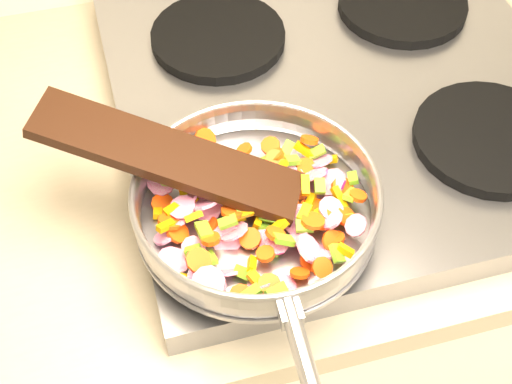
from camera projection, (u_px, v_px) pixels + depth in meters
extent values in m
cube|color=#939399|center=(343.00, 99.00, 0.97)|extent=(0.60, 0.60, 0.04)
cylinder|color=black|center=(273.00, 184.00, 0.84)|extent=(0.19, 0.19, 0.02)
cylinder|color=black|center=(490.00, 138.00, 0.88)|extent=(0.19, 0.19, 0.02)
cylinder|color=black|center=(218.00, 37.00, 1.01)|extent=(0.19, 0.19, 0.02)
cylinder|color=black|center=(402.00, 5.00, 1.05)|extent=(0.19, 0.19, 0.02)
cylinder|color=#9E9EA5|center=(256.00, 216.00, 0.79)|extent=(0.27, 0.27, 0.01)
torus|color=#9E9EA5|center=(256.00, 201.00, 0.77)|extent=(0.31, 0.31, 0.04)
torus|color=#9E9EA5|center=(256.00, 190.00, 0.76)|extent=(0.27, 0.27, 0.01)
cube|color=#9E9EA5|center=(289.00, 311.00, 0.68)|extent=(0.02, 0.03, 0.02)
cylinder|color=#F8490C|center=(195.00, 153.00, 0.84)|extent=(0.04, 0.04, 0.02)
cylinder|color=#D21464|center=(227.00, 271.00, 0.74)|extent=(0.05, 0.03, 0.04)
cube|color=#DD9A07|center=(256.00, 168.00, 0.81)|extent=(0.02, 0.02, 0.02)
cube|color=#DD9A07|center=(158.00, 210.00, 0.79)|extent=(0.01, 0.03, 0.02)
cylinder|color=#D21464|center=(214.00, 286.00, 0.72)|extent=(0.03, 0.03, 0.02)
cube|color=#67AF22|center=(284.00, 188.00, 0.80)|extent=(0.02, 0.02, 0.01)
cylinder|color=#F8490C|center=(300.00, 273.00, 0.73)|extent=(0.03, 0.03, 0.02)
cube|color=#DD9A07|center=(197.00, 196.00, 0.80)|extent=(0.02, 0.02, 0.02)
cube|color=#DD9A07|center=(304.00, 150.00, 0.83)|extent=(0.03, 0.02, 0.02)
cylinder|color=#D21464|center=(332.00, 219.00, 0.76)|extent=(0.03, 0.03, 0.02)
cylinder|color=#D21464|center=(198.00, 279.00, 0.72)|extent=(0.04, 0.03, 0.03)
cube|color=#67AF22|center=(287.00, 150.00, 0.83)|extent=(0.02, 0.02, 0.02)
cylinder|color=#D21464|center=(275.00, 290.00, 0.72)|extent=(0.04, 0.04, 0.01)
cylinder|color=#F8490C|center=(310.00, 208.00, 0.79)|extent=(0.03, 0.03, 0.02)
cube|color=#DD9A07|center=(345.00, 250.00, 0.74)|extent=(0.02, 0.02, 0.02)
cube|color=#DD9A07|center=(327.00, 160.00, 0.83)|extent=(0.03, 0.02, 0.02)
cylinder|color=#D21464|center=(165.00, 237.00, 0.76)|extent=(0.03, 0.03, 0.02)
cube|color=#67AF22|center=(169.00, 180.00, 0.79)|extent=(0.02, 0.02, 0.02)
cylinder|color=#F8490C|center=(205.00, 139.00, 0.84)|extent=(0.03, 0.03, 0.03)
cylinder|color=#D21464|center=(174.00, 260.00, 0.74)|extent=(0.04, 0.04, 0.02)
cylinder|color=#F8490C|center=(289.00, 205.00, 0.78)|extent=(0.02, 0.02, 0.02)
cube|color=#DD9A07|center=(238.00, 216.00, 0.78)|extent=(0.01, 0.02, 0.01)
cylinder|color=#D21464|center=(297.00, 219.00, 0.77)|extent=(0.04, 0.04, 0.03)
cylinder|color=#D21464|center=(321.00, 161.00, 0.83)|extent=(0.03, 0.03, 0.02)
cylinder|color=#F8490C|center=(232.00, 211.00, 0.77)|extent=(0.03, 0.03, 0.01)
cube|color=#DD9A07|center=(311.00, 201.00, 0.79)|extent=(0.02, 0.02, 0.01)
cylinder|color=#D21464|center=(313.00, 174.00, 0.81)|extent=(0.05, 0.04, 0.03)
cylinder|color=#D21464|center=(182.00, 207.00, 0.77)|extent=(0.04, 0.04, 0.01)
cube|color=#67AF22|center=(210.00, 258.00, 0.74)|extent=(0.01, 0.02, 0.01)
cylinder|color=#D21464|center=(332.00, 182.00, 0.80)|extent=(0.04, 0.05, 0.03)
cylinder|color=#D21464|center=(261.00, 283.00, 0.72)|extent=(0.04, 0.03, 0.03)
cylinder|color=#D21464|center=(209.00, 282.00, 0.71)|extent=(0.05, 0.04, 0.02)
cylinder|color=#F8490C|center=(298.00, 190.00, 0.81)|extent=(0.03, 0.03, 0.02)
cylinder|color=#F8490C|center=(275.00, 159.00, 0.82)|extent=(0.03, 0.03, 0.01)
cube|color=#67AF22|center=(221.00, 156.00, 0.83)|extent=(0.02, 0.02, 0.02)
cylinder|color=#F8490C|center=(276.00, 234.00, 0.74)|extent=(0.03, 0.03, 0.02)
cylinder|color=#D21464|center=(207.00, 206.00, 0.79)|extent=(0.04, 0.04, 0.02)
cylinder|color=#F8490C|center=(229.00, 176.00, 0.81)|extent=(0.03, 0.03, 0.01)
cylinder|color=#D21464|center=(234.00, 189.00, 0.79)|extent=(0.03, 0.03, 0.03)
cube|color=#67AF22|center=(344.00, 209.00, 0.78)|extent=(0.01, 0.02, 0.01)
cube|color=#67AF22|center=(268.00, 160.00, 0.83)|extent=(0.02, 0.02, 0.01)
cube|color=#67AF22|center=(305.00, 226.00, 0.76)|extent=(0.02, 0.02, 0.01)
cylinder|color=#D21464|center=(187.00, 199.00, 0.78)|extent=(0.03, 0.04, 0.03)
cube|color=#DD9A07|center=(280.00, 170.00, 0.80)|extent=(0.02, 0.02, 0.01)
cube|color=#DD9A07|center=(185.00, 190.00, 0.79)|extent=(0.02, 0.03, 0.01)
cylinder|color=#F8490C|center=(322.00, 267.00, 0.72)|extent=(0.03, 0.03, 0.02)
cylinder|color=#F8490C|center=(177.00, 232.00, 0.76)|extent=(0.03, 0.04, 0.03)
cube|color=#DD9A07|center=(248.00, 187.00, 0.81)|extent=(0.03, 0.02, 0.02)
cylinder|color=#D21464|center=(196.00, 177.00, 0.81)|extent=(0.03, 0.03, 0.02)
cylinder|color=#D21464|center=(205.00, 204.00, 0.77)|extent=(0.04, 0.04, 0.03)
cube|color=#DD9A07|center=(266.00, 193.00, 0.80)|extent=(0.02, 0.01, 0.01)
cube|color=#DD9A07|center=(252.00, 264.00, 0.73)|extent=(0.02, 0.02, 0.02)
cube|color=#67AF22|center=(282.00, 178.00, 0.81)|extent=(0.01, 0.02, 0.01)
cube|color=#DD9A07|center=(216.00, 151.00, 0.83)|extent=(0.01, 0.02, 0.01)
cube|color=#67AF22|center=(221.00, 170.00, 0.80)|extent=(0.02, 0.01, 0.01)
cylinder|color=#F8490C|center=(260.00, 195.00, 0.78)|extent=(0.03, 0.03, 0.03)
cube|color=#67AF22|center=(228.00, 222.00, 0.75)|extent=(0.02, 0.01, 0.01)
cylinder|color=#F8490C|center=(210.00, 239.00, 0.75)|extent=(0.03, 0.03, 0.01)
cylinder|color=#F8490C|center=(311.00, 261.00, 0.75)|extent=(0.03, 0.03, 0.02)
cylinder|color=#F8490C|center=(343.00, 188.00, 0.79)|extent=(0.04, 0.04, 0.02)
cylinder|color=#F8490C|center=(271.00, 146.00, 0.84)|extent=(0.03, 0.03, 0.01)
cube|color=#DD9A07|center=(258.00, 220.00, 0.77)|extent=(0.02, 0.02, 0.01)
cylinder|color=#D21464|center=(291.00, 181.00, 0.82)|extent=(0.04, 0.04, 0.03)
cylinder|color=#D21464|center=(227.00, 239.00, 0.76)|extent=(0.05, 0.04, 0.03)
cube|color=#67AF22|center=(195.00, 184.00, 0.80)|extent=(0.03, 0.03, 0.01)
cube|color=#DD9A07|center=(305.00, 213.00, 0.76)|extent=(0.02, 0.02, 0.01)
cube|color=#67AF22|center=(337.00, 253.00, 0.74)|extent=(0.01, 0.02, 0.02)
cylinder|color=#D21464|center=(271.00, 239.00, 0.77)|extent=(0.04, 0.04, 0.02)
cube|color=#DD9A07|center=(174.00, 208.00, 0.77)|extent=(0.03, 0.02, 0.01)
cube|color=#67AF22|center=(288.00, 298.00, 0.72)|extent=(0.02, 0.03, 0.01)
cube|color=#DD9A07|center=(244.00, 213.00, 0.76)|extent=(0.03, 0.01, 0.02)
cylinder|color=#F8490C|center=(336.00, 238.00, 0.76)|extent=(0.02, 0.02, 0.01)
cylinder|color=#F8490C|center=(219.00, 155.00, 0.81)|extent=(0.03, 0.03, 0.01)
cylinder|color=#F8490C|center=(324.00, 220.00, 0.77)|extent=(0.03, 0.03, 0.02)
cylinder|color=#F8490C|center=(205.00, 179.00, 0.81)|extent=(0.02, 0.03, 0.02)
cylinder|color=#F8490C|center=(188.00, 185.00, 0.79)|extent=(0.03, 0.04, 0.03)
cube|color=#67AF22|center=(266.00, 227.00, 0.77)|extent=(0.02, 0.01, 0.01)
cube|color=#DD9A07|center=(320.00, 212.00, 0.77)|extent=(0.03, 0.02, 0.01)
cube|color=#DD9A07|center=(166.00, 226.00, 0.75)|extent=(0.02, 0.02, 0.01)
cube|color=#DD9A07|center=(337.00, 185.00, 0.80)|extent=(0.02, 0.03, 0.02)
cube|color=#67AF22|center=(243.00, 273.00, 0.73)|extent=(0.02, 0.02, 0.02)
cylinder|color=#D21464|center=(234.00, 232.00, 0.76)|extent=(0.05, 0.04, 0.03)
cylinder|color=#D21464|center=(282.00, 286.00, 0.73)|extent=(0.03, 0.03, 0.02)
cylinder|color=#D21464|center=(356.00, 225.00, 0.75)|extent=(0.03, 0.04, 0.02)
cube|color=#67AF22|center=(204.00, 230.00, 0.75)|extent=(0.02, 0.03, 0.01)
cylinder|color=#D21464|center=(277.00, 244.00, 0.75)|extent=(0.03, 0.03, 0.01)
cylinder|color=#F8490C|center=(241.00, 296.00, 0.71)|extent=(0.03, 0.03, 0.01)
cylinder|color=#D21464|center=(318.00, 252.00, 0.75)|extent=(0.04, 0.04, 0.02)
cube|color=#67AF22|center=(284.00, 240.00, 0.74)|extent=(0.02, 0.02, 0.02)
cylinder|color=#D21464|center=(244.00, 201.00, 0.79)|extent=(0.04, 0.03, 0.02)
cube|color=#67AF22|center=(352.00, 195.00, 0.78)|extent=(0.03, 0.03, 0.01)
cylinder|color=#D21464|center=(162.00, 182.00, 0.80)|extent=(0.04, 0.04, 0.02)
cylinder|color=#D21464|center=(220.00, 198.00, 0.80)|extent=(0.04, 0.04, 0.02)
cylinder|color=#D21464|center=(196.00, 172.00, 0.82)|extent=(0.04, 0.04, 0.01)
cylinder|color=#F8490C|center=(253.00, 183.00, 0.80)|extent=(0.03, 0.03, 0.02)
cylinder|color=#F8490C|center=(315.00, 206.00, 0.79)|extent=(0.02, 0.02, 0.02)
cylinder|color=#F8490C|center=(209.00, 227.00, 0.78)|extent=(0.03, 0.03, 0.03)
cylinder|color=#F8490C|center=(358.00, 196.00, 0.78)|extent=(0.03, 0.03, 0.01)
cube|color=#67AF22|center=(191.00, 174.00, 0.81)|extent=(0.02, 0.02, 0.02)
cube|color=#DD9A07|center=(305.00, 185.00, 0.79)|extent=(0.01, 0.03, 0.01)
cylinder|color=#D21464|center=(309.00, 249.00, 0.74)|extent=(0.04, 0.05, 0.04)
cylinder|color=#F8490C|center=(163.00, 204.00, 0.79)|extent=(0.04, 0.04, 0.01)
cube|color=#DD9A07|center=(194.00, 216.00, 0.76)|extent=(0.02, 0.01, 0.01)
cube|color=#DD9A07|center=(258.00, 282.00, 0.72)|extent=(0.02, 0.03, 0.02)
cube|color=#DD9A07|center=(241.00, 161.00, 0.82)|extent=(0.02, 0.03, 0.01)
cylinder|color=#D21464|center=(331.00, 209.00, 0.77)|extent=(0.04, 0.04, 0.01)
cylinder|color=#F8490C|center=(313.00, 221.00, 0.76)|extent=(0.03, 0.03, 0.01)
cube|color=#67AF22|center=(241.00, 208.00, 0.77)|extent=(0.01, 0.02, 0.02)
cube|color=#67AF22|center=(276.00, 291.00, 0.70)|extent=(0.03, 0.02, 0.01)
cube|color=#DD9A07|center=(198.00, 164.00, 0.81)|extent=(0.02, 0.02, 0.01)
cube|color=#67AF22|center=(269.00, 217.00, 0.77)|extent=(0.02, 0.02, 0.01)
cylinder|color=#F8490C|center=(346.00, 217.00, 0.77)|extent=(0.03, 0.03, 0.02)
cylinder|color=#F8490C|center=(170.00, 222.00, 0.76)|extent=(0.04, 0.04, 0.02)
cube|color=#67AF22|center=(274.00, 248.00, 0.76)|extent=(0.02, 0.03, 0.01)
cube|color=#DD9A07|center=(279.00, 226.00, 0.76)|extent=(0.02, 0.02, 0.02)
cylinder|color=#F8490C|center=(199.00, 260.00, 0.72)|extent=(0.03, 0.04, 0.02)
cylinder|color=#F8490C|center=(265.00, 254.00, 0.74)|extent=(0.03, 0.03, 0.01)
cylinder|color=#F8490C|center=(306.00, 168.00, 0.82)|extent=(0.03, 0.03, 0.02)
cylinder|color=#F8490C|center=(250.00, 239.00, 0.76)|extent=(0.03, 0.03, 0.02)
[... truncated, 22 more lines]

